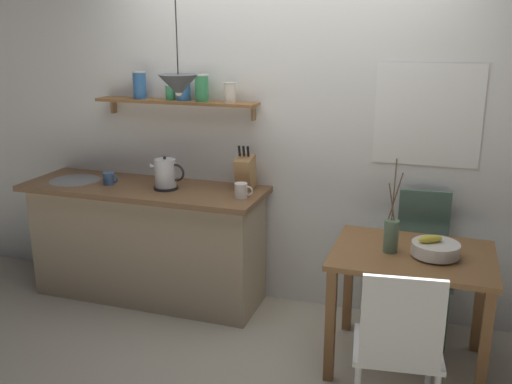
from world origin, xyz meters
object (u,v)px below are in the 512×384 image
dining_table (412,272)px  coffee_mug_by_sink (109,178)px  fruit_bowl (435,248)px  electric_kettle (166,174)px  knife_block (246,172)px  twig_vase (391,235)px  pendant_lamp (178,85)px  dining_chair_near (399,345)px  coffee_mug_spare (241,191)px  dining_chair_far (421,259)px

dining_table → coffee_mug_by_sink: (-2.23, 0.28, 0.32)m
fruit_bowl → electric_kettle: electric_kettle is taller
fruit_bowl → knife_block: knife_block is taller
twig_vase → coffee_mug_by_sink: size_ratio=4.60×
pendant_lamp → twig_vase: bearing=-7.8°
dining_chair_near → knife_block: knife_block is taller
knife_block → dining_chair_near: bearing=-43.8°
fruit_bowl → dining_table: bearing=168.6°
dining_table → pendant_lamp: 1.90m
dining_table → dining_chair_near: bearing=-90.8°
electric_kettle → knife_block: 0.58m
dining_table → electric_kettle: electric_kettle is taller
twig_vase → knife_block: size_ratio=1.74×
fruit_bowl → coffee_mug_by_sink: coffee_mug_by_sink is taller
dining_table → coffee_mug_spare: coffee_mug_spare is taller
fruit_bowl → electric_kettle: 1.93m
dining_chair_far → electric_kettle: size_ratio=3.71×
fruit_bowl → knife_block: bearing=159.8°
twig_vase → knife_block: bearing=155.6°
twig_vase → coffee_mug_by_sink: 2.12m
coffee_mug_by_sink → fruit_bowl: bearing=-7.3°
dining_chair_near → coffee_mug_spare: coffee_mug_spare is taller
dining_chair_far → electric_kettle: (-1.81, -0.14, 0.48)m
dining_table → coffee_mug_by_sink: 2.27m
fruit_bowl → coffee_mug_spare: (-1.30, 0.29, 0.15)m
electric_kettle → coffee_mug_spare: size_ratio=2.01×
dining_table → fruit_bowl: fruit_bowl is taller
coffee_mug_by_sink → dining_chair_near: bearing=-23.5°
dining_chair_far → fruit_bowl: dining_chair_far is taller
electric_kettle → dining_chair_near: bearing=-29.3°
dining_table → twig_vase: size_ratio=1.64×
dining_table → knife_block: knife_block is taller
twig_vase → coffee_mug_spare: (-1.04, 0.29, 0.10)m
dining_chair_near → twig_vase: bearing=100.5°
knife_block → electric_kettle: bearing=-163.2°
coffee_mug_spare → fruit_bowl: bearing=-12.5°
dining_chair_near → knife_block: bearing=136.2°
dining_table → dining_chair_far: size_ratio=0.95×
dining_table → electric_kettle: bearing=170.4°
knife_block → coffee_mug_by_sink: bearing=-169.3°
fruit_bowl → pendant_lamp: (-1.70, 0.20, 0.87)m
fruit_bowl → pendant_lamp: size_ratio=0.42×
dining_chair_near → fruit_bowl: (0.13, 0.67, 0.27)m
knife_block → coffee_mug_spare: bearing=-78.4°
twig_vase → pendant_lamp: pendant_lamp is taller
twig_vase → knife_block: (-1.09, 0.49, 0.18)m
dining_table → dining_chair_far: (0.04, 0.44, -0.09)m
dining_table → twig_vase: (-0.13, -0.03, 0.23)m
dining_table → twig_vase: twig_vase is taller
fruit_bowl → electric_kettle: bearing=170.3°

